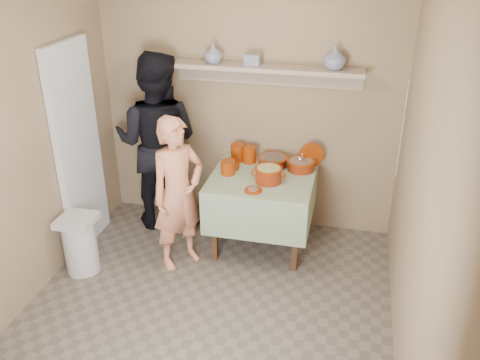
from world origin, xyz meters
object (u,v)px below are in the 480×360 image
(person_cook, at_px, (178,194))
(trash_bin, at_px, (80,244))
(person_helper, at_px, (157,142))
(cazuela_rice, at_px, (268,174))
(serving_table, at_px, (263,186))

(person_cook, bearing_deg, trash_bin, 149.76)
(person_helper, bearing_deg, trash_bin, 65.85)
(trash_bin, bearing_deg, person_helper, 68.19)
(cazuela_rice, bearing_deg, person_helper, 165.32)
(serving_table, relative_size, trash_bin, 1.74)
(cazuela_rice, xyz_separation_m, trash_bin, (-1.60, -0.69, -0.56))
(serving_table, bearing_deg, cazuela_rice, -60.50)
(cazuela_rice, relative_size, trash_bin, 0.59)
(cazuela_rice, bearing_deg, person_cook, -154.77)
(person_cook, xyz_separation_m, person_helper, (-0.45, 0.67, 0.20))
(serving_table, height_order, trash_bin, serving_table)
(person_helper, height_order, trash_bin, person_helper)
(person_cook, distance_m, serving_table, 0.84)
(person_cook, distance_m, cazuela_rice, 0.84)
(cazuela_rice, bearing_deg, serving_table, 119.50)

